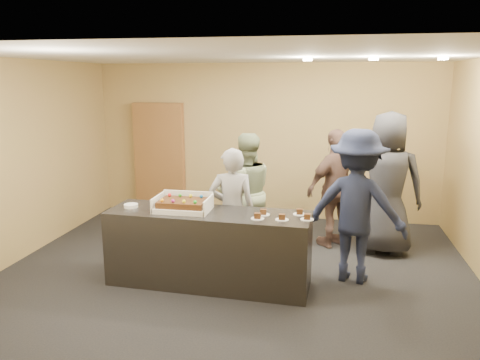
{
  "coord_description": "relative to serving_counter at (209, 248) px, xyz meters",
  "views": [
    {
      "loc": [
        1.1,
        -5.59,
        2.43
      ],
      "look_at": [
        0.03,
        0.0,
        1.2
      ],
      "focal_mm": 35.0,
      "sensor_mm": 36.0,
      "label": 1
    }
  ],
  "objects": [
    {
      "name": "slice_e",
      "position": [
        1.16,
        -0.1,
        0.47
      ],
      "size": [
        0.15,
        0.15,
        0.07
      ],
      "color": "white",
      "rests_on": "serving_counter"
    },
    {
      "name": "slice_a",
      "position": [
        0.61,
        -0.17,
        0.47
      ],
      "size": [
        0.15,
        0.15,
        0.07
      ],
      "color": "white",
      "rests_on": "serving_counter"
    },
    {
      "name": "plate_stack",
      "position": [
        -0.97,
        0.01,
        0.47
      ],
      "size": [
        0.17,
        0.17,
        0.04
      ],
      "primitive_type": "cylinder",
      "color": "white",
      "rests_on": "serving_counter"
    },
    {
      "name": "storage_cabinet",
      "position": [
        -1.66,
        2.88,
        0.56
      ],
      "size": [
        0.91,
        0.15,
        2.01
      ],
      "primitive_type": "cube",
      "color": "brown",
      "rests_on": "floor"
    },
    {
      "name": "slice_c",
      "position": [
        0.88,
        -0.16,
        0.47
      ],
      "size": [
        0.15,
        0.15,
        0.07
      ],
      "color": "white",
      "rests_on": "serving_counter"
    },
    {
      "name": "serving_counter",
      "position": [
        0.0,
        0.0,
        0.0
      ],
      "size": [
        2.43,
        0.8,
        0.9
      ],
      "primitive_type": "cube",
      "rotation": [
        0.0,
        0.0,
        -0.04
      ],
      "color": "black",
      "rests_on": "floor"
    },
    {
      "name": "room",
      "position": [
        0.26,
        0.47,
        0.9
      ],
      "size": [
        6.04,
        6.0,
        2.7
      ],
      "color": "black",
      "rests_on": "ground"
    },
    {
      "name": "person_sage_man",
      "position": [
        0.22,
        1.24,
        0.4
      ],
      "size": [
        1.01,
        0.92,
        1.7
      ],
      "primitive_type": "imported",
      "rotation": [
        0.0,
        0.0,
        3.56
      ],
      "color": "gray",
      "rests_on": "floor"
    },
    {
      "name": "person_navy_man",
      "position": [
        1.72,
        0.46,
        0.48
      ],
      "size": [
        1.33,
        0.95,
        1.86
      ],
      "primitive_type": "imported",
      "rotation": [
        0.0,
        0.0,
        2.91
      ],
      "color": "#19203A",
      "rests_on": "floor"
    },
    {
      "name": "person_server_grey",
      "position": [
        0.19,
        0.45,
        0.35
      ],
      "size": [
        0.65,
        0.49,
        1.6
      ],
      "primitive_type": "imported",
      "rotation": [
        0.0,
        0.0,
        3.34
      ],
      "color": "gray",
      "rests_on": "floor"
    },
    {
      "name": "slice_b",
      "position": [
        0.65,
        0.0,
        0.47
      ],
      "size": [
        0.15,
        0.15,
        0.07
      ],
      "color": "white",
      "rests_on": "serving_counter"
    },
    {
      "name": "slice_d",
      "position": [
        1.06,
        0.09,
        0.47
      ],
      "size": [
        0.15,
        0.15,
        0.07
      ],
      "color": "white",
      "rests_on": "serving_counter"
    },
    {
      "name": "sheet_cake",
      "position": [
        -0.31,
        0.0,
        0.55
      ],
      "size": [
        0.55,
        0.38,
        0.11
      ],
      "color": "#34190B",
      "rests_on": "cake_box"
    },
    {
      "name": "person_brown_extra",
      "position": [
        1.5,
        1.65,
        0.42
      ],
      "size": [
        1.06,
        0.97,
        1.74
      ],
      "primitive_type": "imported",
      "rotation": [
        0.0,
        0.0,
        3.82
      ],
      "color": "brown",
      "rests_on": "floor"
    },
    {
      "name": "ceiling_spotlights",
      "position": [
        1.86,
        0.97,
        2.22
      ],
      "size": [
        1.72,
        0.12,
        0.03
      ],
      "color": "#FFEAC6",
      "rests_on": "ceiling"
    },
    {
      "name": "person_dark_suit",
      "position": [
        2.18,
        1.49,
        0.56
      ],
      "size": [
        1.03,
        0.71,
        2.01
      ],
      "primitive_type": "imported",
      "rotation": [
        0.0,
        0.0,
        3.07
      ],
      "color": "#26272C",
      "rests_on": "floor"
    },
    {
      "name": "cake_box",
      "position": [
        -0.31,
        0.02,
        0.49
      ],
      "size": [
        0.65,
        0.45,
        0.19
      ],
      "color": "white",
      "rests_on": "serving_counter"
    }
  ]
}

